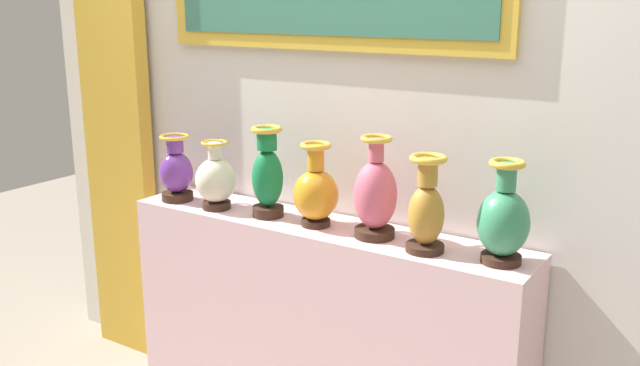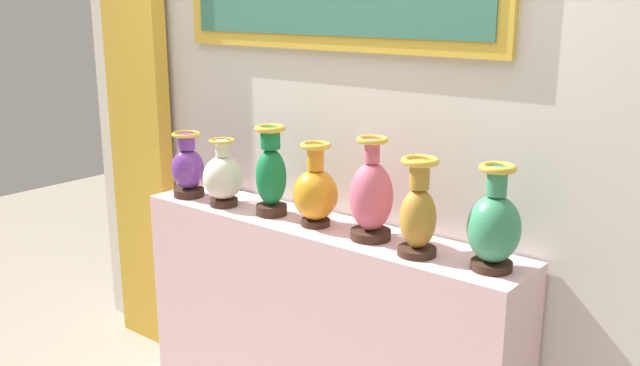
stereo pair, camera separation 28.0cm
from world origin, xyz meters
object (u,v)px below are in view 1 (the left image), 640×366
vase_emerald (267,176)px  vase_ochre (426,210)px  vase_ivory (216,180)px  vase_amber (316,192)px  vase_jade (503,221)px  vase_violet (176,172)px  vase_rose (375,196)px

vase_emerald → vase_ochre: bearing=-2.4°
vase_ivory → vase_ochre: (0.99, 0.00, 0.03)m
vase_ivory → vase_amber: bearing=4.2°
vase_ivory → vase_amber: (0.49, 0.04, 0.01)m
vase_ivory → vase_emerald: (0.26, 0.03, 0.05)m
vase_emerald → vase_ochre: size_ratio=1.07×
vase_ochre → vase_jade: (0.27, 0.04, -0.00)m
vase_violet → vase_emerald: (0.49, 0.03, 0.04)m
vase_ivory → vase_jade: (1.26, 0.04, 0.02)m
vase_amber → vase_rose: vase_rose is taller
vase_ochre → vase_jade: bearing=8.1°
vase_violet → vase_jade: size_ratio=0.82×
vase_emerald → vase_rose: size_ratio=0.97×
vase_violet → vase_emerald: vase_emerald is taller
vase_rose → vase_jade: 0.50m
vase_amber → vase_jade: 0.76m
vase_violet → vase_ivory: size_ratio=1.00×
vase_violet → vase_rose: bearing=2.2°
vase_amber → vase_violet: bearing=-177.5°
vase_emerald → vase_jade: size_ratio=1.05×
vase_rose → vase_jade: (0.50, -0.00, -0.01)m
vase_violet → vase_ivory: 0.24m
vase_violet → vase_jade: bearing=1.4°
vase_ivory → vase_rose: 0.76m
vase_amber → vase_ochre: (0.49, -0.03, 0.02)m
vase_violet → vase_ochre: size_ratio=0.84×
vase_emerald → vase_amber: 0.24m
vase_emerald → vase_violet: bearing=-176.6°
vase_ivory → vase_ochre: vase_ochre is taller
vase_violet → vase_jade: vase_jade is taller
vase_violet → vase_jade: 1.50m
vase_amber → vase_ochre: 0.50m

